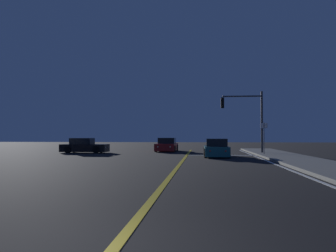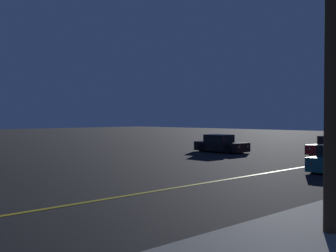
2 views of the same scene
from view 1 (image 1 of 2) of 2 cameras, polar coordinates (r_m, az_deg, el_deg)
The scene contains 9 objects.
sidewalk_right at distance 18.50m, azimuth 23.84°, elevation -6.01°, with size 3.20×46.26×0.15m, color slate.
lane_line_center at distance 17.61m, azimuth 1.42°, elevation -6.59°, with size 0.20×43.69×0.01m, color gold.
lane_line_edge_right at distance 18.01m, azimuth 18.22°, elevation -6.41°, with size 0.16×43.69×0.01m, color white.
stop_bar at distance 28.93m, azimuth 8.39°, elevation -4.58°, with size 5.43×0.50×0.01m, color white.
car_side_waiting_black at distance 33.65m, azimuth -13.04°, elevation -3.15°, with size 4.23×1.85×1.34m.
car_following_oncoming_teal at distance 26.87m, azimuth 7.59°, elevation -3.60°, with size 1.85×4.47×1.34m.
car_distant_tail_red at distance 35.89m, azimuth -0.18°, elevation -3.08°, with size 2.03×4.60×1.34m.
traffic_signal_near_right at distance 31.43m, azimuth 12.21°, elevation 2.10°, with size 3.53×0.28×5.31m.
street_sign_corner at distance 28.74m, azimuth 14.85°, elevation -1.14°, with size 0.56×0.12×2.58m.
Camera 1 is at (1.22, -4.65, 1.57)m, focal length 38.78 mm.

